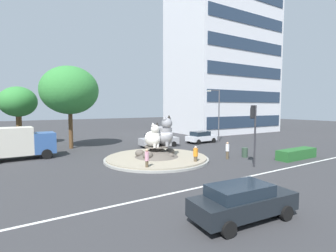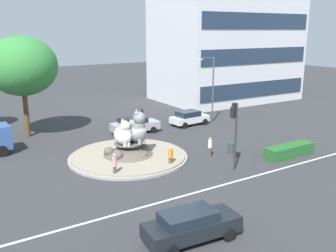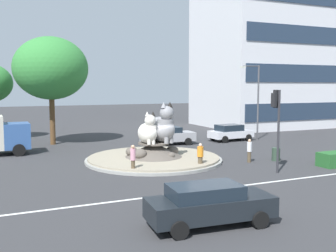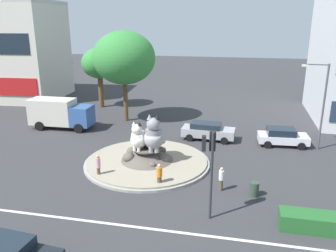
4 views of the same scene
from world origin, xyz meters
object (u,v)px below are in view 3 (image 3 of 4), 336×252
at_px(hatchback_near_shophouse, 209,204).
at_px(litter_bin, 276,154).
at_px(cat_statue_white, 148,132).
at_px(pedestrian_white_shirt, 249,150).
at_px(broadleaf_tree_behind_island, 51,68).
at_px(traffic_light_mast, 277,112).
at_px(streetlight_arm, 256,97).
at_px(sedan_on_far_lane, 230,132).
at_px(pedestrian_pink_shirt, 133,158).
at_px(pedestrian_orange_shirt, 200,155).
at_px(office_tower, 277,24).
at_px(cat_statue_grey, 162,127).
at_px(parked_car_right, 167,135).

height_order(hatchback_near_shophouse, litter_bin, hatchback_near_shophouse).
xyz_separation_m(cat_statue_white, pedestrian_white_shirt, (6.20, -2.84, -1.25)).
bearing_deg(broadleaf_tree_behind_island, traffic_light_mast, -58.49).
xyz_separation_m(pedestrian_white_shirt, litter_bin, (2.03, -0.27, -0.39)).
distance_m(streetlight_arm, sedan_on_far_lane, 4.25).
distance_m(pedestrian_pink_shirt, hatchback_near_shophouse, 9.33).
bearing_deg(pedestrian_white_shirt, streetlight_arm, 12.78).
bearing_deg(pedestrian_pink_shirt, litter_bin, 34.52).
bearing_deg(pedestrian_pink_shirt, pedestrian_orange_shirt, 31.74).
height_order(traffic_light_mast, pedestrian_white_shirt, traffic_light_mast).
relative_size(office_tower, pedestrian_pink_shirt, 15.46).
height_order(cat_statue_grey, broadleaf_tree_behind_island, broadleaf_tree_behind_island).
height_order(cat_statue_white, streetlight_arm, streetlight_arm).
bearing_deg(cat_statue_white, pedestrian_white_shirt, 65.12).
height_order(pedestrian_white_shirt, hatchback_near_shophouse, pedestrian_white_shirt).
bearing_deg(cat_statue_grey, pedestrian_white_shirt, 46.10).
bearing_deg(office_tower, streetlight_arm, -134.93).
distance_m(office_tower, pedestrian_white_shirt, 29.48).
bearing_deg(parked_car_right, broadleaf_tree_behind_island, 158.20).
xyz_separation_m(pedestrian_pink_shirt, parked_car_right, (6.44, 9.48, -0.09)).
height_order(parked_car_right, litter_bin, parked_car_right).
relative_size(broadleaf_tree_behind_island, streetlight_arm, 1.32).
height_order(pedestrian_orange_shirt, sedan_on_far_lane, pedestrian_orange_shirt).
bearing_deg(pedestrian_pink_shirt, cat_statue_grey, 79.33).
bearing_deg(streetlight_arm, cat_statue_white, 28.22).
xyz_separation_m(broadleaf_tree_behind_island, sedan_on_far_lane, (15.53, -4.47, -5.84)).
bearing_deg(pedestrian_white_shirt, parked_car_right, 62.18).
distance_m(cat_statue_white, broadleaf_tree_behind_island, 12.78).
bearing_deg(pedestrian_orange_shirt, traffic_light_mast, 49.49).
bearing_deg(hatchback_near_shophouse, streetlight_arm, 54.30).
bearing_deg(broadleaf_tree_behind_island, pedestrian_pink_shirt, -78.94).
relative_size(office_tower, sedan_on_far_lane, 6.20).
xyz_separation_m(parked_car_right, litter_bin, (3.82, -9.79, -0.37)).
height_order(broadleaf_tree_behind_island, streetlight_arm, broadleaf_tree_behind_island).
distance_m(pedestrian_orange_shirt, hatchback_near_shophouse, 10.08).
bearing_deg(hatchback_near_shophouse, cat_statue_grey, 79.50).
bearing_deg(traffic_light_mast, streetlight_arm, -40.67).
distance_m(traffic_light_mast, sedan_on_far_lane, 13.85).
height_order(hatchback_near_shophouse, parked_car_right, same).
xyz_separation_m(pedestrian_white_shirt, pedestrian_pink_shirt, (-8.24, 0.05, 0.07)).
distance_m(cat_statue_grey, office_tower, 30.65).
height_order(cat_statue_white, office_tower, office_tower).
bearing_deg(pedestrian_pink_shirt, traffic_light_mast, 13.35).
bearing_deg(parked_car_right, pedestrian_pink_shirt, -120.89).
distance_m(traffic_light_mast, hatchback_near_shophouse, 10.42).
bearing_deg(traffic_light_mast, pedestrian_pink_shirt, 58.63).
distance_m(broadleaf_tree_behind_island, parked_car_right, 11.64).
distance_m(cat_statue_grey, pedestrian_orange_shirt, 3.78).
xyz_separation_m(traffic_light_mast, streetlight_arm, (7.73, 12.27, 0.52)).
bearing_deg(sedan_on_far_lane, pedestrian_white_shirt, -119.98).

